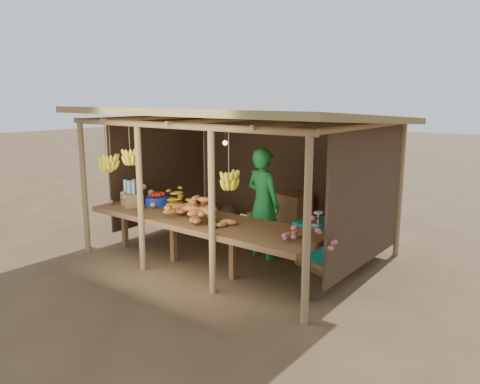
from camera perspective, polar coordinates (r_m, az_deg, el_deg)
The scene contains 13 objects.
ground at distance 7.91m, azimuth -0.00°, elevation -7.47°, with size 60.00×60.00×0.00m, color brown.
stall_structure at distance 7.47m, azimuth -0.70°, elevation 6.40°, with size 4.70×3.50×2.43m.
counter at distance 7.00m, azimuth -4.77°, elevation -3.73°, with size 3.90×1.05×0.80m.
potato_heap at distance 7.96m, azimuth -12.21°, elevation -0.30°, with size 0.89×0.53×0.36m, color #987D4E, non-canonical shape.
sweet_potato_heap at distance 6.93m, azimuth -5.10°, elevation -1.83°, with size 1.14×0.68×0.36m, color #C37032, non-canonical shape.
onion_heap at distance 5.82m, azimuth 8.81°, elevation -4.57°, with size 0.74×0.44×0.35m, color #AC5356, non-canonical shape.
banana_pile at distance 7.76m, azimuth -8.03°, elevation -0.50°, with size 0.61×0.36×0.35m, color yellow, non-canonical shape.
tomato_basin at distance 7.93m, azimuth -10.15°, elevation -0.93°, with size 0.41×0.41×0.22m.
bottle_box at distance 7.93m, azimuth -13.05°, elevation -0.47°, with size 0.43×0.38×0.44m.
vendor at distance 7.52m, azimuth 2.83°, elevation -1.40°, with size 0.65×0.43×1.79m, color #1B7C31.
tarp_crate at distance 7.28m, azimuth 10.16°, elevation -6.29°, with size 0.94×0.87×0.90m.
carton_stack at distance 8.54m, azimuth 5.32°, elevation -3.40°, with size 1.20×0.51×0.87m.
burlap_sacks at distance 9.19m, azimuth -2.36°, elevation -2.99°, with size 0.89×0.47×0.63m.
Camera 1 is at (4.57, -5.92, 2.58)m, focal length 35.00 mm.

